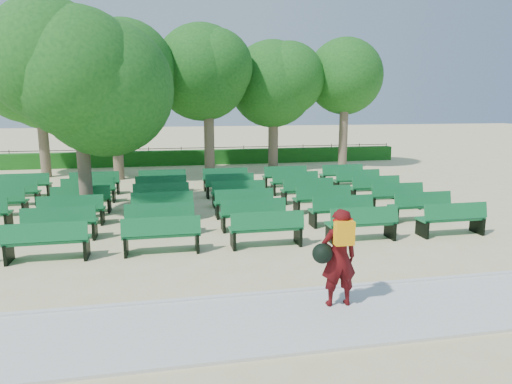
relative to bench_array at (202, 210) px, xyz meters
The scene contains 9 objects.
ground 1.42m from the bench_array, 54.06° to the right, with size 120.00×120.00×0.00m, color beige.
paving 8.59m from the bench_array, 84.44° to the right, with size 30.00×2.20×0.06m, color silver.
curb 7.44m from the bench_array, 83.58° to the right, with size 30.00×0.12×0.10m, color silver.
hedge 12.88m from the bench_array, 86.30° to the left, with size 26.00×0.70×0.90m, color #195B18.
fence 13.28m from the bench_array, 86.41° to the left, with size 26.00×0.10×1.02m, color black, non-canonical shape.
tree_line 8.89m from the bench_array, 84.63° to the left, with size 21.80×6.80×7.04m, color #1C5D1A, non-canonical shape.
bench_array is the anchor object (origin of this frame).
tree_among 5.71m from the bench_array, behind, with size 4.88×4.88×6.52m.
person 8.43m from the bench_array, 77.18° to the right, with size 0.88×0.53×1.88m.
Camera 1 is at (-2.07, -14.65, 3.85)m, focal length 32.00 mm.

